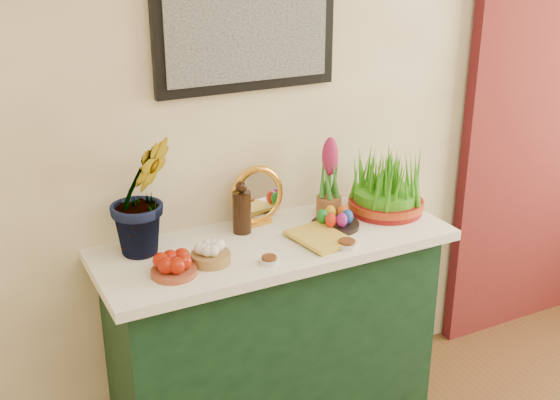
# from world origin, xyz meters

# --- Properties ---
(sideboard) EXTENTS (1.30, 0.45, 0.85)m
(sideboard) POSITION_xyz_m (-0.31, 2.00, 0.42)
(sideboard) COLOR #143921
(sideboard) RESTS_ON ground
(tablecloth) EXTENTS (1.40, 0.55, 0.04)m
(tablecloth) POSITION_xyz_m (-0.31, 2.00, 0.87)
(tablecloth) COLOR white
(tablecloth) RESTS_ON sideboard
(hyacinth_green) EXTENTS (0.33, 0.29, 0.59)m
(hyacinth_green) POSITION_xyz_m (-0.78, 2.12, 1.19)
(hyacinth_green) COLOR #327E27
(hyacinth_green) RESTS_ON tablecloth
(apple_bowl) EXTENTS (0.17, 0.17, 0.08)m
(apple_bowl) POSITION_xyz_m (-0.75, 1.90, 0.92)
(apple_bowl) COLOR brown
(apple_bowl) RESTS_ON tablecloth
(garlic_basket) EXTENTS (0.16, 0.16, 0.08)m
(garlic_basket) POSITION_xyz_m (-0.60, 1.92, 0.92)
(garlic_basket) COLOR #A97E44
(garlic_basket) RESTS_ON tablecloth
(vinegar_cruet) EXTENTS (0.07, 0.07, 0.22)m
(vinegar_cruet) POSITION_xyz_m (-0.39, 2.12, 0.99)
(vinegar_cruet) COLOR black
(vinegar_cruet) RESTS_ON tablecloth
(mirror) EXTENTS (0.25, 0.09, 0.25)m
(mirror) POSITION_xyz_m (-0.30, 2.17, 1.01)
(mirror) COLOR gold
(mirror) RESTS_ON tablecloth
(book) EXTENTS (0.20, 0.26, 0.03)m
(book) POSITION_xyz_m (-0.25, 1.89, 0.91)
(book) COLOR gold
(book) RESTS_ON tablecloth
(spice_dish_left) EXTENTS (0.07, 0.07, 0.03)m
(spice_dish_left) POSITION_xyz_m (-0.42, 1.82, 0.90)
(spice_dish_left) COLOR silver
(spice_dish_left) RESTS_ON tablecloth
(spice_dish_right) EXTENTS (0.08, 0.08, 0.03)m
(spice_dish_right) POSITION_xyz_m (-0.10, 1.81, 0.90)
(spice_dish_right) COLOR silver
(spice_dish_right) RESTS_ON tablecloth
(egg_plate) EXTENTS (0.24, 0.24, 0.08)m
(egg_plate) POSITION_xyz_m (-0.04, 1.99, 0.92)
(egg_plate) COLOR black
(egg_plate) RESTS_ON tablecloth
(hyacinth_pink) EXTENTS (0.11, 0.11, 0.34)m
(hyacinth_pink) POSITION_xyz_m (-0.00, 2.10, 1.04)
(hyacinth_pink) COLOR brown
(hyacinth_pink) RESTS_ON tablecloth
(wheatgrass_sabzeh) EXTENTS (0.32, 0.32, 0.26)m
(wheatgrass_sabzeh) POSITION_xyz_m (0.24, 2.03, 1.00)
(wheatgrass_sabzeh) COLOR maroon
(wheatgrass_sabzeh) RESTS_ON tablecloth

